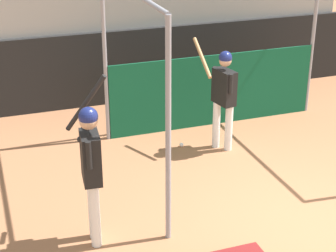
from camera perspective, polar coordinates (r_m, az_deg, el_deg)
ground_plane at (r=7.93m, az=14.58°, el=-9.81°), size 60.00×60.00×0.00m
outfield_wall at (r=11.97m, az=0.90°, el=6.62°), size 24.00×0.12×1.52m
bleacher_section at (r=12.95m, az=-1.05°, el=10.87°), size 7.60×2.40×2.80m
batting_cage at (r=9.91m, az=6.00°, el=5.54°), size 4.16×3.30×2.96m
player_batter at (r=9.41m, az=5.64°, el=3.53°), size 0.51×0.83×1.87m
player_waiting at (r=6.89m, az=-7.84°, el=-3.67°), size 0.52×0.78×2.16m
baseball at (r=9.81m, az=1.38°, el=-1.91°), size 0.07×0.07×0.07m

